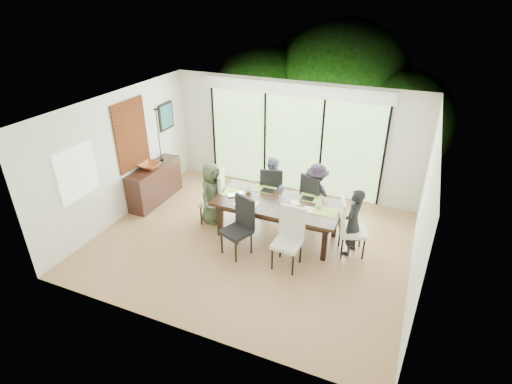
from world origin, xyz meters
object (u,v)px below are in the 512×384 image
at_px(sideboard, 155,183).
at_px(vase, 281,199).
at_px(chair_left_end, 211,197).
at_px(chair_right_end, 353,227).
at_px(laptop, 237,196).
at_px(person_far_left, 272,185).
at_px(cup_a, 248,190).
at_px(chair_near_right, 287,240).
at_px(chair_far_left, 272,189).
at_px(cup_c, 319,205).
at_px(bowl, 150,166).
at_px(table_top, 278,203).
at_px(cup_b, 283,204).
at_px(person_far_right, 316,194).
at_px(person_right_end, 353,222).
at_px(person_left_end, 212,193).
at_px(chair_far_right, 316,197).
at_px(chair_near_left, 236,228).

bearing_deg(sideboard, vase, -4.21).
xyz_separation_m(chair_left_end, sideboard, (-1.66, 0.29, -0.13)).
height_order(chair_right_end, laptop, chair_right_end).
relative_size(person_far_left, cup_a, 10.40).
distance_m(chair_right_end, chair_near_right, 1.33).
height_order(chair_left_end, cup_a, chair_left_end).
bearing_deg(chair_far_left, chair_left_end, 22.40).
bearing_deg(cup_c, bowl, 178.75).
xyz_separation_m(table_top, chair_near_right, (0.50, -0.87, -0.18)).
relative_size(vase, laptop, 0.36).
bearing_deg(cup_b, person_far_right, 66.73).
height_order(person_far_left, laptop, person_far_left).
bearing_deg(person_far_left, vase, 109.84).
height_order(person_right_end, laptop, person_right_end).
distance_m(chair_left_end, person_far_right, 2.21).
bearing_deg(person_left_end, sideboard, 89.65).
bearing_deg(person_left_end, cup_c, -78.15).
height_order(laptop, cup_b, cup_b).
relative_size(table_top, chair_right_end, 2.18).
bearing_deg(cup_a, sideboard, 176.83).
bearing_deg(chair_right_end, sideboard, 68.18).
bearing_deg(person_left_end, table_top, -80.67).
distance_m(table_top, person_left_end, 1.48).
relative_size(chair_right_end, chair_far_right, 1.00).
distance_m(chair_near_right, vase, 1.06).
distance_m(chair_near_right, cup_a, 1.60).
relative_size(cup_a, bowl, 0.28).
height_order(cup_b, bowl, bowl).
relative_size(chair_near_right, sideboard, 0.73).
distance_m(chair_near_left, person_left_end, 1.31).
bearing_deg(person_far_left, cup_c, 136.89).
bearing_deg(chair_far_right, laptop, 58.32).
bearing_deg(chair_near_left, chair_right_end, 45.86).
xyz_separation_m(chair_far_left, sideboard, (-2.71, -0.56, -0.13)).
bearing_deg(cup_b, chair_far_left, 122.28).
relative_size(person_right_end, laptop, 3.91).
bearing_deg(chair_far_right, chair_right_end, 162.34).
relative_size(chair_left_end, chair_near_right, 1.00).
height_order(chair_near_right, vase, chair_near_right).
distance_m(laptop, cup_b, 1.00).
xyz_separation_m(chair_right_end, cup_a, (-2.20, 0.15, 0.26)).
height_order(chair_near_right, bowl, chair_near_right).
distance_m(chair_near_left, vase, 1.11).
relative_size(person_far_left, cup_b, 12.90).
bearing_deg(cup_c, person_far_left, 149.72).
height_order(person_far_right, laptop, person_far_right).
bearing_deg(chair_left_end, laptop, 62.99).
bearing_deg(vase, table_top, -135.00).
bearing_deg(chair_left_end, cup_c, 74.23).
xyz_separation_m(table_top, chair_right_end, (1.50, 0.00, -0.18)).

